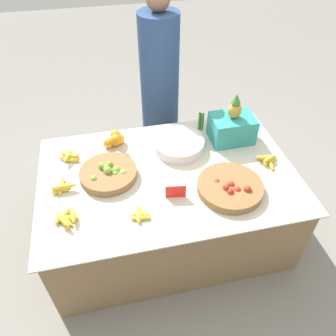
# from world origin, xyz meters

# --- Properties ---
(ground_plane) EXTENTS (12.00, 12.00, 0.00)m
(ground_plane) POSITION_xyz_m (0.00, 0.00, 0.00)
(ground_plane) COLOR gray
(market_table) EXTENTS (1.75, 1.15, 0.63)m
(market_table) POSITION_xyz_m (0.00, 0.00, 0.31)
(market_table) COLOR olive
(market_table) RESTS_ON ground_plane
(lime_bowl) EXTENTS (0.39, 0.39, 0.10)m
(lime_bowl) POSITION_xyz_m (-0.40, 0.05, 0.66)
(lime_bowl) COLOR olive
(lime_bowl) RESTS_ON market_table
(tomato_basket) EXTENTS (0.43, 0.43, 0.09)m
(tomato_basket) POSITION_xyz_m (0.36, -0.24, 0.65)
(tomato_basket) COLOR olive
(tomato_basket) RESTS_ON market_table
(orange_pile) EXTENTS (0.16, 0.16, 0.14)m
(orange_pile) POSITION_xyz_m (-0.32, 0.38, 0.69)
(orange_pile) COLOR orange
(orange_pile) RESTS_ON market_table
(metal_bowl) EXTENTS (0.38, 0.38, 0.08)m
(metal_bowl) POSITION_xyz_m (0.14, 0.25, 0.66)
(metal_bowl) COLOR silver
(metal_bowl) RESTS_ON market_table
(price_sign) EXTENTS (0.13, 0.03, 0.10)m
(price_sign) POSITION_xyz_m (-0.00, -0.22, 0.67)
(price_sign) COLOR red
(price_sign) RESTS_ON market_table
(produce_crate) EXTENTS (0.32, 0.24, 0.39)m
(produce_crate) POSITION_xyz_m (0.55, 0.27, 0.74)
(produce_crate) COLOR teal
(produce_crate) RESTS_ON market_table
(veg_bundle) EXTENTS (0.04, 0.04, 0.15)m
(veg_bundle) POSITION_xyz_m (0.36, 0.45, 0.70)
(veg_bundle) COLOR #428438
(veg_bundle) RESTS_ON market_table
(banana_bunch_front_center) EXTENTS (0.17, 0.17, 0.06)m
(banana_bunch_front_center) POSITION_xyz_m (0.72, -0.04, 0.65)
(banana_bunch_front_center) COLOR gold
(banana_bunch_front_center) RESTS_ON market_table
(banana_bunch_front_left) EXTENTS (0.13, 0.14, 0.03)m
(banana_bunch_front_left) POSITION_xyz_m (-0.24, -0.33, 0.64)
(banana_bunch_front_left) COLOR gold
(banana_bunch_front_left) RESTS_ON market_table
(banana_bunch_back_center) EXTENTS (0.17, 0.16, 0.06)m
(banana_bunch_back_center) POSITION_xyz_m (-0.71, -0.00, 0.65)
(banana_bunch_back_center) COLOR gold
(banana_bunch_back_center) RESTS_ON market_table
(banana_bunch_middle_right) EXTENTS (0.16, 0.18, 0.05)m
(banana_bunch_middle_right) POSITION_xyz_m (-0.68, -0.27, 0.65)
(banana_bunch_middle_right) COLOR gold
(banana_bunch_middle_right) RESTS_ON market_table
(banana_bunch_middle_left) EXTENTS (0.16, 0.18, 0.06)m
(banana_bunch_middle_left) POSITION_xyz_m (-0.66, 0.30, 0.65)
(banana_bunch_middle_left) COLOR gold
(banana_bunch_middle_left) RESTS_ON market_table
(vendor_person) EXTENTS (0.34, 0.34, 1.56)m
(vendor_person) POSITION_xyz_m (0.14, 0.98, 0.72)
(vendor_person) COLOR navy
(vendor_person) RESTS_ON ground_plane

